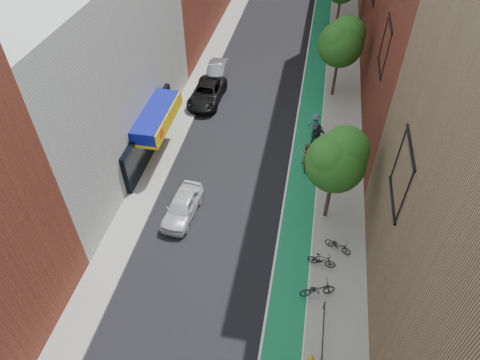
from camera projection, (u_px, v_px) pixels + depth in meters
The scene contains 17 objects.
ground at pixel (194, 358), 19.85m from camera, with size 160.00×160.00×0.00m, color black.
bike_lane at pixel (314, 82), 37.92m from camera, with size 2.00×68.00×0.01m, color #136B3E.
sidewalk_left at pixel (205, 71), 39.23m from camera, with size 2.00×68.00×0.15m, color gray.
sidewalk_right at pixel (343, 84), 37.53m from camera, with size 3.00×68.00×0.15m, color gray.
building_left_white at pixel (78, 72), 27.25m from camera, with size 8.00×20.00×12.00m, color silver.
tree_near at pixel (337, 159), 23.07m from camera, with size 3.40×3.36×6.42m.
tree_mid at pixel (342, 41), 32.93m from camera, with size 3.55×3.53×6.74m.
parked_car_white at pixel (182, 206), 25.93m from camera, with size 1.63×4.06×1.38m, color silver.
parked_car_black at pixel (207, 93), 35.21m from camera, with size 2.39×5.19×1.44m, color black.
parked_car_silver at pixel (217, 72), 37.76m from camera, with size 1.50×4.31×1.42m, color gray.
cyclist_lane_near at pixel (306, 157), 29.07m from camera, with size 0.83×1.87×2.01m.
cyclist_lane_mid at pixel (317, 140), 30.53m from camera, with size 1.02×1.64×2.08m.
cyclist_lane_far at pixel (315, 128), 31.24m from camera, with size 1.28×1.65×2.17m.
parked_bike_near at pixel (317, 289), 21.77m from camera, with size 0.65×1.87×0.98m, color black.
parked_bike_mid at pixel (322, 260), 23.12m from camera, with size 0.44×1.55×0.93m, color black.
parked_bike_far at pixel (338, 245), 23.93m from camera, with size 0.54×1.56×0.82m, color black.
fire_hydrant at pixel (310, 360), 19.18m from camera, with size 0.28×0.28×0.80m.
Camera 1 is at (3.76, -8.25, 19.61)m, focal length 32.00 mm.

